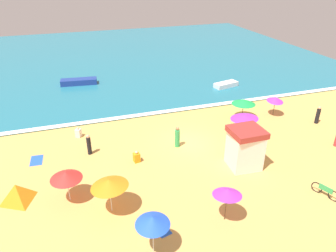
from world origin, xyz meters
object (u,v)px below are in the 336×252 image
object	(u,v)px
beach_umbrella_0	(275,99)
beachgoer_2	(89,145)
beach_umbrella_5	(109,183)
small_boat_1	(79,82)
small_boat_0	(226,85)
beachgoer_4	(78,133)
beach_umbrella_6	(227,192)
beachgoer_3	(318,115)
lifeguard_cabana	(245,148)
beach_tent	(17,192)
beach_umbrella_4	(244,117)
parked_bicycle	(325,191)
beach_umbrella_2	(153,221)
beach_umbrella_1	(66,176)
beachgoer_1	(137,157)
beach_umbrella_3	(244,102)
beachgoer_0	(177,137)

from	to	relation	value
beach_umbrella_0	beachgoer_2	size ratio (longest dim) A/B	1.20
beach_umbrella_5	small_boat_1	bearing A→B (deg)	90.50
small_boat_1	small_boat_0	bearing A→B (deg)	-21.00
beachgoer_4	beach_umbrella_6	bearing A→B (deg)	-60.14
beach_umbrella_0	small_boat_0	bearing A→B (deg)	95.36
beachgoer_3	small_boat_1	size ratio (longest dim) A/B	0.39
lifeguard_cabana	beachgoer_4	bearing A→B (deg)	143.51
beach_tent	small_boat_0	xyz separation A→B (m)	(21.47, 13.78, -0.20)
beachgoer_2	beach_umbrella_4	bearing A→B (deg)	-5.19
parked_bicycle	beachgoer_3	world-z (taller)	beachgoer_3
lifeguard_cabana	beach_umbrella_2	distance (m)	9.85
beach_umbrella_1	beach_umbrella_4	size ratio (longest dim) A/B	0.83
parked_bicycle	beachgoer_4	xyz separation A→B (m)	(-14.15, 12.69, -0.00)
lifeguard_cabana	beach_umbrella_0	bearing A→B (deg)	42.94
beach_umbrella_5	beachgoer_2	bearing A→B (deg)	94.84
beach_umbrella_4	beachgoer_1	xyz separation A→B (m)	(-9.40, -1.04, -1.42)
beach_umbrella_3	beachgoer_2	bearing A→B (deg)	-172.70
beach_umbrella_1	beach_tent	world-z (taller)	beach_umbrella_1
beachgoer_0	small_boat_0	bearing A→B (deg)	47.47
beach_umbrella_4	small_boat_0	distance (m)	11.77
beach_umbrella_4	beach_umbrella_3	bearing A→B (deg)	60.58
beach_umbrella_1	beach_umbrella_3	xyz separation A→B (m)	(15.98, 6.84, -0.11)
beach_umbrella_3	beach_umbrella_4	xyz separation A→B (m)	(-1.67, -2.97, 0.08)
lifeguard_cabana	beachgoer_3	xyz separation A→B (m)	(9.90, 3.95, -0.73)
parked_bicycle	beach_umbrella_2	bearing A→B (deg)	-176.06
beach_umbrella_5	parked_bicycle	bearing A→B (deg)	-12.35
beach_umbrella_3	beachgoer_3	world-z (taller)	beach_umbrella_3
beach_umbrella_4	beachgoer_1	size ratio (longest dim) A/B	3.49
beach_umbrella_3	parked_bicycle	world-z (taller)	beach_umbrella_3
lifeguard_cabana	beach_umbrella_3	bearing A→B (deg)	60.58
beach_umbrella_1	lifeguard_cabana	bearing A→B (deg)	-0.29
beach_umbrella_4	beachgoer_0	distance (m)	5.91
beach_umbrella_1	beach_umbrella_6	distance (m)	9.47
small_boat_1	beach_umbrella_3	bearing A→B (deg)	-45.73
beach_umbrella_2	beachgoer_2	bearing A→B (deg)	101.42
beach_umbrella_4	beachgoer_0	size ratio (longest dim) A/B	1.85
lifeguard_cabana	beach_umbrella_1	distance (m)	12.09
beach_umbrella_5	beachgoer_0	distance (m)	8.53
beach_umbrella_4	beachgoer_4	xyz separation A→B (m)	(-13.20, 4.18, -1.43)
small_boat_1	beach_umbrella_0	bearing A→B (deg)	-40.34
lifeguard_cabana	small_boat_0	bearing A→B (deg)	66.91
lifeguard_cabana	beach_umbrella_0	world-z (taller)	lifeguard_cabana
beach_umbrella_6	beachgoer_4	distance (m)	14.59
beachgoer_0	beach_umbrella_5	bearing A→B (deg)	-136.96
beachgoer_1	small_boat_1	distance (m)	18.45
beach_umbrella_5	beach_tent	size ratio (longest dim) A/B	1.31
beachgoer_4	beachgoer_1	bearing A→B (deg)	-53.97
beach_umbrella_0	beach_umbrella_1	size ratio (longest dim) A/B	0.74
beach_umbrella_6	beachgoer_1	bearing A→B (deg)	114.95
lifeguard_cabana	beach_umbrella_3	size ratio (longest dim) A/B	1.00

